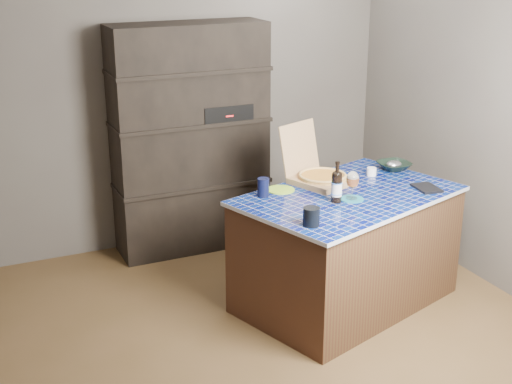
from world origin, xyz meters
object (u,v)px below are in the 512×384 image
pizza_box (320,175)px  wine_glass (353,180)px  bowl (394,166)px  kitchen_island (346,249)px  dvd_case (427,188)px  mead_bottle (337,186)px

pizza_box → wine_glass: bearing=-108.2°
pizza_box → bowl: pizza_box is taller
kitchen_island → bowl: size_ratio=7.11×
pizza_box → dvd_case: pizza_box is taller
kitchen_island → dvd_case: 0.68m
kitchen_island → wine_glass: 0.54m
wine_glass → bowl: 0.75m
bowl → kitchen_island: bearing=-151.1°
kitchen_island → dvd_case: size_ratio=8.26×
pizza_box → bowl: bearing=-18.2°
kitchen_island → mead_bottle: mead_bottle is taller
kitchen_island → pizza_box: 0.54m
kitchen_island → mead_bottle: bearing=-165.7°
pizza_box → bowl: (0.64, 0.04, -0.03)m
kitchen_island → pizza_box: size_ratio=3.11×
dvd_case → pizza_box: bearing=151.8°
mead_bottle → bowl: size_ratio=1.16×
pizza_box → dvd_case: size_ratio=2.66×
mead_bottle → wine_glass: 0.12m
kitchen_island → wine_glass: (-0.04, -0.10, 0.53)m
wine_glass → dvd_case: wine_glass is taller
dvd_case → wine_glass: bearing=-176.3°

